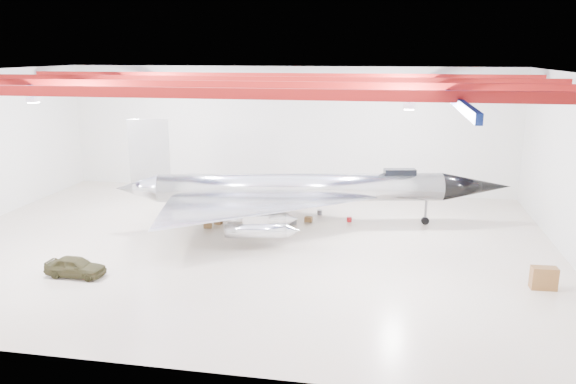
# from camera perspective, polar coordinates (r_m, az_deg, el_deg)

# --- Properties ---
(floor) EXTENTS (40.00, 40.00, 0.00)m
(floor) POSITION_cam_1_polar(r_m,az_deg,el_deg) (37.05, -4.55, -5.25)
(floor) COLOR beige
(floor) RESTS_ON ground
(wall_back) EXTENTS (40.00, 0.00, 40.00)m
(wall_back) POSITION_cam_1_polar(r_m,az_deg,el_deg) (50.05, -0.25, 6.36)
(wall_back) COLOR silver
(wall_back) RESTS_ON floor
(ceiling) EXTENTS (40.00, 40.00, 0.00)m
(ceiling) POSITION_cam_1_polar(r_m,az_deg,el_deg) (34.99, -4.91, 12.01)
(ceiling) COLOR #0A0F38
(ceiling) RESTS_ON wall_back
(ceiling_structure) EXTENTS (39.50, 29.50, 1.08)m
(ceiling_structure) POSITION_cam_1_polar(r_m,az_deg,el_deg) (35.02, -4.89, 10.90)
(ceiling_structure) COLOR maroon
(ceiling_structure) RESTS_ON ceiling
(jet_aircraft) EXTENTS (28.07, 19.07, 7.72)m
(jet_aircraft) POSITION_cam_1_polar(r_m,az_deg,el_deg) (40.03, 1.21, 0.05)
(jet_aircraft) COLOR silver
(jet_aircraft) RESTS_ON floor
(jeep) EXTENTS (3.41, 1.43, 1.15)m
(jeep) POSITION_cam_1_polar(r_m,az_deg,el_deg) (33.77, -20.79, -7.09)
(jeep) COLOR #3A371D
(jeep) RESTS_ON floor
(desk) EXTENTS (1.36, 0.73, 1.21)m
(desk) POSITION_cam_1_polar(r_m,az_deg,el_deg) (32.91, 24.55, -7.96)
(desk) COLOR brown
(desk) RESTS_ON floor
(crate_ply) EXTENTS (0.68, 0.60, 0.41)m
(crate_ply) POSITION_cam_1_polar(r_m,az_deg,el_deg) (40.54, -8.15, -3.33)
(crate_ply) COLOR olive
(crate_ply) RESTS_ON floor
(toolbox_red) EXTENTS (0.54, 0.49, 0.31)m
(toolbox_red) POSITION_cam_1_polar(r_m,az_deg,el_deg) (46.26, -4.78, -1.10)
(toolbox_red) COLOR #A21016
(toolbox_red) RESTS_ON floor
(engine_drum) EXTENTS (0.60, 0.60, 0.47)m
(engine_drum) POSITION_cam_1_polar(r_m,az_deg,el_deg) (40.83, 0.52, -3.00)
(engine_drum) COLOR #59595B
(engine_drum) RESTS_ON floor
(parts_bin) EXTENTS (0.59, 0.50, 0.37)m
(parts_bin) POSITION_cam_1_polar(r_m,az_deg,el_deg) (41.55, 2.09, -2.79)
(parts_bin) COLOR olive
(parts_bin) RESTS_ON floor
(tool_chest) EXTENTS (0.50, 0.50, 0.34)m
(tool_chest) POSITION_cam_1_polar(r_m,az_deg,el_deg) (41.77, 6.24, -2.79)
(tool_chest) COLOR #A21016
(tool_chest) RESTS_ON floor
(oil_barrel) EXTENTS (0.59, 0.51, 0.36)m
(oil_barrel) POSITION_cam_1_polar(r_m,az_deg,el_deg) (41.27, -7.09, -3.01)
(oil_barrel) COLOR olive
(oil_barrel) RESTS_ON floor
(spares_box) EXTENTS (0.48, 0.48, 0.35)m
(spares_box) POSITION_cam_1_polar(r_m,az_deg,el_deg) (43.40, 3.23, -2.07)
(spares_box) COLOR #59595B
(spares_box) RESTS_ON floor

